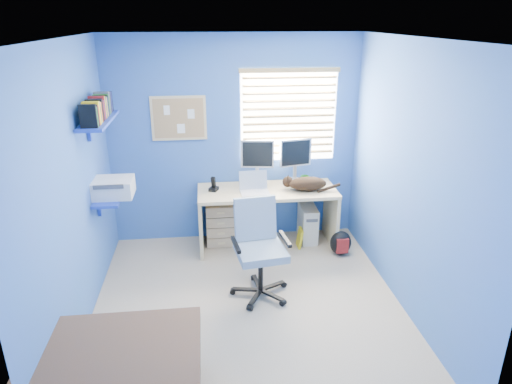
{
  "coord_description": "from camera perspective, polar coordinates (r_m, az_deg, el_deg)",
  "views": [
    {
      "loc": [
        -0.36,
        -3.75,
        2.66
      ],
      "look_at": [
        0.15,
        0.65,
        0.95
      ],
      "focal_mm": 32.0,
      "sensor_mm": 36.0,
      "label": 1
    }
  ],
  "objects": [
    {
      "name": "wall_shelves",
      "position": [
        4.77,
        -18.46,
        5.11
      ],
      "size": [
        0.42,
        0.9,
        1.05
      ],
      "color": "#213DB3",
      "rests_on": "ground"
    },
    {
      "name": "wall_back",
      "position": [
        5.55,
        -2.68,
        6.36
      ],
      "size": [
        3.0,
        0.01,
        2.5
      ],
      "primitive_type": "cube",
      "color": "#346CBE",
      "rests_on": "ground"
    },
    {
      "name": "monitor_right",
      "position": [
        5.63,
        4.91,
        3.99
      ],
      "size": [
        0.42,
        0.2,
        0.54
      ],
      "primitive_type": "cube",
      "rotation": [
        0.0,
        0.0,
        0.21
      ],
      "color": "silver",
      "rests_on": "desk"
    },
    {
      "name": "ceiling",
      "position": [
        3.77,
        -1.2,
        18.66
      ],
      "size": [
        3.0,
        3.2,
        0.0
      ],
      "primitive_type": "cube",
      "color": "white",
      "rests_on": "wall_back"
    },
    {
      "name": "laptop",
      "position": [
        5.26,
        -0.16,
        0.98
      ],
      "size": [
        0.34,
        0.28,
        0.22
      ],
      "primitive_type": "cube",
      "rotation": [
        0.0,
        0.0,
        0.05
      ],
      "color": "silver",
      "rests_on": "desk"
    },
    {
      "name": "cat",
      "position": [
        5.4,
        6.48,
        1.03
      ],
      "size": [
        0.49,
        0.34,
        0.16
      ],
      "primitive_type": "ellipsoid",
      "rotation": [
        0.0,
        0.0,
        -0.26
      ],
      "color": "black",
      "rests_on": "desk"
    },
    {
      "name": "mug",
      "position": [
        5.61,
        6.11,
        1.52
      ],
      "size": [
        0.1,
        0.09,
        0.1
      ],
      "primitive_type": "imported",
      "color": "#1E6D1F",
      "rests_on": "desk"
    },
    {
      "name": "office_chair",
      "position": [
        4.63,
        0.42,
        -8.59
      ],
      "size": [
        0.64,
        0.64,
        0.98
      ],
      "color": "black",
      "rests_on": "floor"
    },
    {
      "name": "wall_front",
      "position": [
        2.6,
        2.44,
        -11.83
      ],
      "size": [
        3.0,
        0.01,
        2.5
      ],
      "primitive_type": "cube",
      "color": "#346CBE",
      "rests_on": "ground"
    },
    {
      "name": "yellow_book",
      "position": [
        5.65,
        5.48,
        -5.72
      ],
      "size": [
        0.03,
        0.17,
        0.24
      ],
      "primitive_type": "cube",
      "color": "yellow",
      "rests_on": "floor"
    },
    {
      "name": "floor",
      "position": [
        4.61,
        -0.96,
        -14.11
      ],
      "size": [
        3.0,
        3.2,
        0.0
      ],
      "primitive_type": "cube",
      "color": "#BDAD92",
      "rests_on": "ground"
    },
    {
      "name": "corkboard",
      "position": [
        5.45,
        -9.63,
        9.07
      ],
      "size": [
        0.64,
        0.02,
        0.52
      ],
      "color": "tan",
      "rests_on": "ground"
    },
    {
      "name": "tower_pc",
      "position": [
        5.81,
        6.47,
        -3.83
      ],
      "size": [
        0.2,
        0.44,
        0.45
      ],
      "primitive_type": "cube",
      "rotation": [
        0.0,
        0.0,
        -0.02
      ],
      "color": "beige",
      "rests_on": "floor"
    },
    {
      "name": "window_blinds",
      "position": [
        5.53,
        4.12,
        9.47
      ],
      "size": [
        1.15,
        0.05,
        1.1
      ],
      "color": "white",
      "rests_on": "ground"
    },
    {
      "name": "bed_corner",
      "position": [
        3.59,
        -17.01,
        -21.71
      ],
      "size": [
        1.14,
        0.81,
        0.55
      ],
      "primitive_type": "cube",
      "color": "brown",
      "rests_on": "floor"
    },
    {
      "name": "monitor_left",
      "position": [
        5.56,
        0.15,
        3.84
      ],
      "size": [
        0.41,
        0.17,
        0.54
      ],
      "primitive_type": "cube",
      "rotation": [
        0.0,
        0.0,
        -0.13
      ],
      "color": "silver",
      "rests_on": "desk"
    },
    {
      "name": "wall_left",
      "position": [
        4.17,
        -22.05,
        -0.29
      ],
      "size": [
        0.01,
        3.2,
        2.5
      ],
      "primitive_type": "cube",
      "color": "#346CBE",
      "rests_on": "ground"
    },
    {
      "name": "drawer_boxes",
      "position": [
        5.66,
        -4.45,
        -3.93
      ],
      "size": [
        0.35,
        0.28,
        0.54
      ],
      "primitive_type": "cube",
      "color": "tan",
      "rests_on": "floor"
    },
    {
      "name": "backpack",
      "position": [
        5.53,
        10.53,
        -6.28
      ],
      "size": [
        0.26,
        0.2,
        0.3
      ],
      "primitive_type": "ellipsoid",
      "rotation": [
        0.0,
        0.0,
        0.04
      ],
      "color": "black",
      "rests_on": "floor"
    },
    {
      "name": "desk",
      "position": [
        5.55,
        1.37,
        -3.26
      ],
      "size": [
        1.64,
        0.65,
        0.74
      ],
      "primitive_type": "cube",
      "color": "tan",
      "rests_on": "floor"
    },
    {
      "name": "phone",
      "position": [
        5.37,
        -5.33,
        1.03
      ],
      "size": [
        0.13,
        0.14,
        0.17
      ],
      "primitive_type": "cube",
      "rotation": [
        0.0,
        0.0,
        -0.43
      ],
      "color": "black",
      "rests_on": "desk"
    },
    {
      "name": "cd_spindle",
      "position": [
        5.63,
        7.19,
        1.36
      ],
      "size": [
        0.13,
        0.13,
        0.07
      ],
      "primitive_type": "cylinder",
      "color": "silver",
      "rests_on": "desk"
    },
    {
      "name": "wall_right",
      "position": [
        4.42,
        18.69,
        1.33
      ],
      "size": [
        0.01,
        3.2,
        2.5
      ],
      "primitive_type": "cube",
      "color": "#346CBE",
      "rests_on": "ground"
    }
  ]
}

